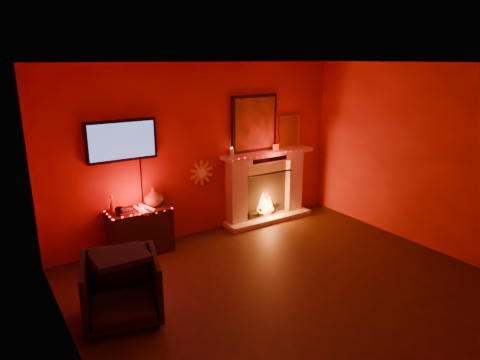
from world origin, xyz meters
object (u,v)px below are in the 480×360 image
at_px(armchair, 122,289).
at_px(sunburst_clock, 202,173).
at_px(fireplace, 265,180).
at_px(tv, 122,141).
at_px(console_table, 141,228).

bearing_deg(armchair, sunburst_clock, 57.01).
distance_m(fireplace, sunburst_clock, 1.23).
xyz_separation_m(fireplace, tv, (-2.44, 0.06, 0.92)).
bearing_deg(fireplace, armchair, -152.42).
distance_m(tv, sunburst_clock, 1.41).
distance_m(fireplace, armchair, 3.50).
relative_size(console_table, armchair, 1.18).
xyz_separation_m(sunburst_clock, armchair, (-1.90, -1.71, -0.63)).
bearing_deg(fireplace, tv, 178.50).
height_order(sunburst_clock, armchair, sunburst_clock).
relative_size(tv, armchair, 1.52).
distance_m(tv, armchair, 2.21).
bearing_deg(tv, fireplace, -1.50).
relative_size(sunburst_clock, armchair, 0.49).
distance_m(tv, console_table, 1.28).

